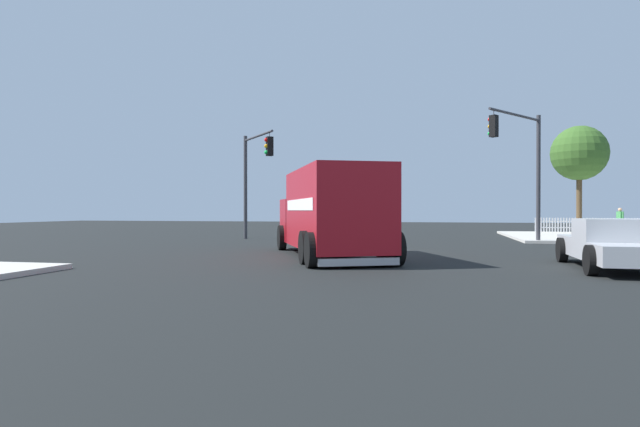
% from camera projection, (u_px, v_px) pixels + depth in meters
% --- Properties ---
extents(ground_plane, '(100.00, 100.00, 0.00)m').
position_uv_depth(ground_plane, '(360.00, 253.00, 19.67)').
color(ground_plane, black).
extents(sidewalk_corner_near, '(11.43, 11.43, 0.14)m').
position_uv_depth(sidewalk_corner_near, '(615.00, 237.00, 29.37)').
color(sidewalk_corner_near, beige).
rests_on(sidewalk_corner_near, ground).
extents(delivery_truck, '(5.64, 8.50, 2.96)m').
position_uv_depth(delivery_truck, '(330.00, 212.00, 17.83)').
color(delivery_truck, '#AD141E').
rests_on(delivery_truck, ground).
extents(traffic_light_primary, '(2.80, 3.77, 6.11)m').
position_uv_depth(traffic_light_primary, '(524.00, 156.00, 24.39)').
color(traffic_light_primary, '#38383D').
rests_on(traffic_light_primary, sidewalk_corner_near).
extents(traffic_light_secondary, '(2.70, 3.22, 5.76)m').
position_uv_depth(traffic_light_secondary, '(253.00, 170.00, 27.88)').
color(traffic_light_secondary, '#38383D').
rests_on(traffic_light_secondary, ground).
extents(pickup_silver, '(2.37, 5.25, 1.38)m').
position_uv_depth(pickup_silver, '(616.00, 243.00, 14.14)').
color(pickup_silver, '#B7BABF').
rests_on(pickup_silver, ground).
extents(pedestrian_near_corner, '(0.34, 0.49, 1.61)m').
position_uv_depth(pedestrian_near_corner, '(620.00, 220.00, 29.87)').
color(pedestrian_near_corner, black).
rests_on(pedestrian_near_corner, sidewalk_corner_near).
extents(picket_fence_run, '(6.58, 0.05, 0.95)m').
position_uv_depth(picket_fence_run, '(587.00, 225.00, 34.71)').
color(picket_fence_run, silver).
rests_on(picket_fence_run, sidewalk_corner_near).
extents(shade_tree_near, '(3.29, 3.29, 6.55)m').
position_uv_depth(shade_tree_near, '(579.00, 154.00, 31.25)').
color(shade_tree_near, brown).
rests_on(shade_tree_near, sidewalk_corner_near).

